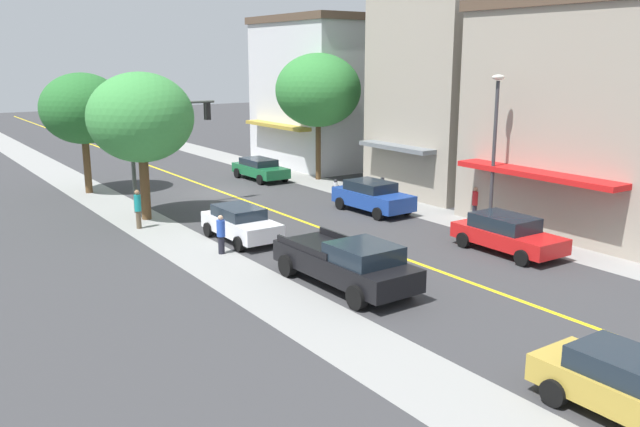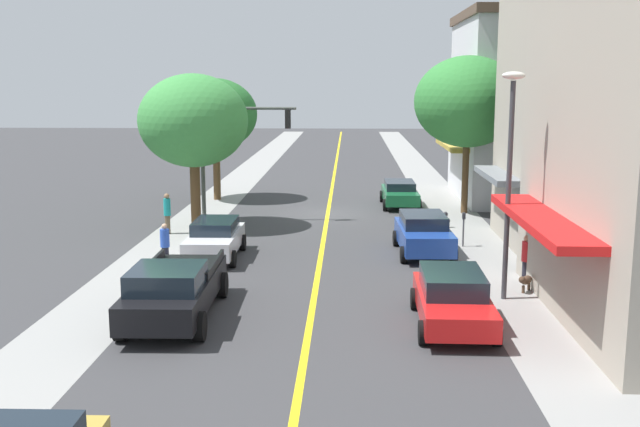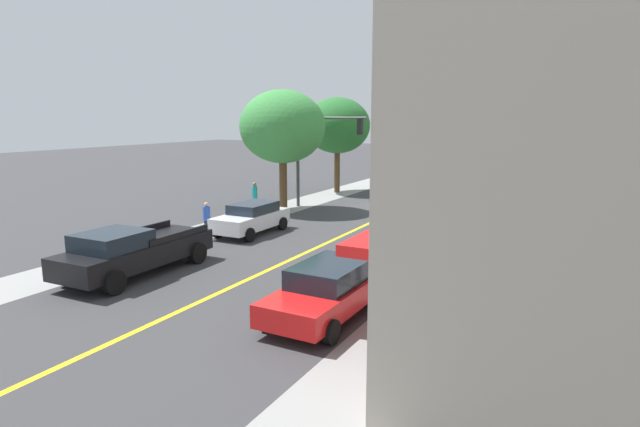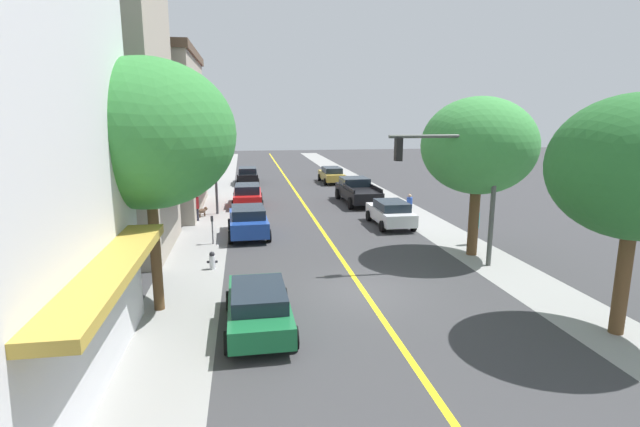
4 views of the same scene
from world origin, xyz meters
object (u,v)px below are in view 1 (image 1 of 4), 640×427
(street_tree_right_corner, at_px, (141,118))
(pedestrian_blue_shirt, at_px, (221,234))
(red_sedan_left_curb, at_px, (507,233))
(small_dog, at_px, (489,218))
(white_sedan_right_curb, at_px, (241,223))
(pedestrian_red_shirt, at_px, (475,202))
(fire_hydrant, at_px, (335,185))
(traffic_light_mast, at_px, (159,133))
(blue_sedan_left_curb, at_px, (372,196))
(green_sedan_left_curb, at_px, (260,169))
(street_tree_left_near, at_px, (83,109))
(pedestrian_teal_shirt, at_px, (138,208))
(black_pickup_truck, at_px, (347,263))
(parking_meter, at_px, (382,186))
(street_tree_left_far, at_px, (318,90))
(street_lamp, at_px, (495,138))

(street_tree_right_corner, distance_m, pedestrian_blue_shirt, 8.50)
(red_sedan_left_curb, distance_m, small_dog, 4.45)
(white_sedan_right_curb, xyz_separation_m, pedestrian_red_shirt, (-11.11, 3.13, 0.10))
(street_tree_right_corner, distance_m, fire_hydrant, 12.48)
(fire_hydrant, height_order, red_sedan_left_curb, red_sedan_left_curb)
(small_dog, bearing_deg, traffic_light_mast, -100.08)
(red_sedan_left_curb, height_order, blue_sedan_left_curb, blue_sedan_left_curb)
(traffic_light_mast, height_order, small_dog, traffic_light_mast)
(green_sedan_left_curb, bearing_deg, street_tree_left_near, -101.38)
(red_sedan_left_curb, bearing_deg, traffic_light_mast, -150.17)
(red_sedan_left_curb, xyz_separation_m, pedestrian_red_shirt, (-3.08, -4.56, 0.09))
(street_tree_left_near, bearing_deg, traffic_light_mast, 106.56)
(street_tree_right_corner, xyz_separation_m, white_sedan_right_curb, (-1.98, 6.08, -4.15))
(white_sedan_right_curb, xyz_separation_m, pedestrian_teal_shirt, (2.94, -4.49, 0.21))
(red_sedan_left_curb, relative_size, white_sedan_right_curb, 1.08)
(black_pickup_truck, distance_m, pedestrian_teal_shirt, 12.33)
(black_pickup_truck, bearing_deg, traffic_light_mast, -178.66)
(street_tree_left_near, xyz_separation_m, pedestrian_blue_shirt, (-0.85, 15.67, -4.03))
(small_dog, bearing_deg, pedestrian_red_shirt, -155.98)
(parking_meter, height_order, blue_sedan_left_curb, blue_sedan_left_curb)
(green_sedan_left_curb, xyz_separation_m, black_pickup_truck, (7.73, 19.81, 0.16))
(blue_sedan_left_curb, bearing_deg, street_tree_left_far, 160.10)
(pedestrian_red_shirt, bearing_deg, pedestrian_blue_shirt, -80.12)
(street_tree_left_far, bearing_deg, parking_meter, 81.07)
(white_sedan_right_curb, bearing_deg, red_sedan_left_curb, 45.66)
(fire_hydrant, xyz_separation_m, small_dog, (-1.22, 10.69, 0.01))
(black_pickup_truck, bearing_deg, green_sedan_left_curb, 157.51)
(black_pickup_truck, bearing_deg, pedestrian_blue_shirt, -164.93)
(street_tree_left_far, xyz_separation_m, parking_meter, (1.26, 8.01, -4.76))
(traffic_light_mast, bearing_deg, pedestrian_teal_shirt, -127.01)
(red_sedan_left_curb, height_order, small_dog, red_sedan_left_curb)
(pedestrian_red_shirt, distance_m, small_dog, 1.27)
(street_tree_left_far, relative_size, pedestrian_red_shirt, 4.88)
(traffic_light_mast, bearing_deg, red_sedan_left_curb, -61.07)
(street_tree_right_corner, relative_size, small_dog, 9.83)
(fire_hydrant, bearing_deg, street_tree_left_near, -33.18)
(green_sedan_left_curb, height_order, pedestrian_teal_shirt, pedestrian_teal_shirt)
(street_lamp, relative_size, blue_sedan_left_curb, 1.54)
(parking_meter, height_order, black_pickup_truck, black_pickup_truck)
(pedestrian_teal_shirt, relative_size, small_dog, 2.53)
(pedestrian_teal_shirt, bearing_deg, street_tree_right_corner, 87.34)
(blue_sedan_left_curb, relative_size, green_sedan_left_curb, 1.00)
(pedestrian_red_shirt, bearing_deg, small_dog, 5.29)
(red_sedan_left_curb, xyz_separation_m, pedestrian_blue_shirt, (9.63, -6.33, 0.05))
(street_lamp, relative_size, black_pickup_truck, 1.18)
(small_dog, bearing_deg, street_tree_left_near, -107.87)
(fire_hydrant, bearing_deg, parking_meter, 93.09)
(street_tree_right_corner, bearing_deg, blue_sedan_left_curb, 153.41)
(street_tree_right_corner, bearing_deg, fire_hydrant, -178.37)
(black_pickup_truck, height_order, small_dog, black_pickup_truck)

